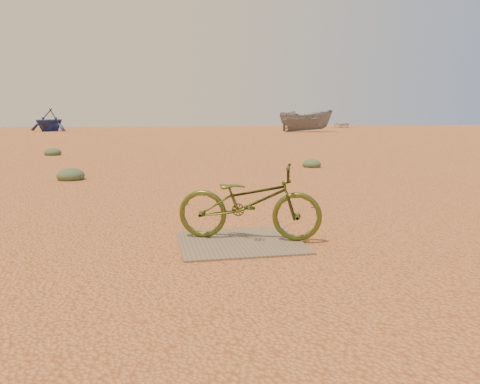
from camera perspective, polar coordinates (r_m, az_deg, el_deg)
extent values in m
plane|color=#D27F47|center=(5.47, -0.77, -6.03)|extent=(120.00, 120.00, 0.00)
cube|color=#74644B|center=(5.39, 0.00, -6.13)|extent=(1.39, 1.24, 0.02)
imported|color=#434E1B|center=(5.40, 1.15, -1.20)|extent=(1.77, 1.11, 0.88)
imported|color=navy|center=(47.85, -22.22, 8.16)|extent=(4.83, 5.13, 2.14)
imported|color=slate|center=(43.21, 8.06, 8.58)|extent=(5.09, 1.98, 1.96)
imported|color=silver|center=(58.99, 12.27, 8.09)|extent=(4.60, 5.10, 0.87)
ellipsoid|color=#536E4A|center=(11.35, -19.91, 1.42)|extent=(0.62, 0.62, 0.34)
ellipsoid|color=#536E4A|center=(13.45, 8.73, 3.01)|extent=(0.53, 0.53, 0.29)
ellipsoid|color=#536E4A|center=(18.67, -21.85, 4.18)|extent=(0.61, 0.61, 0.34)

